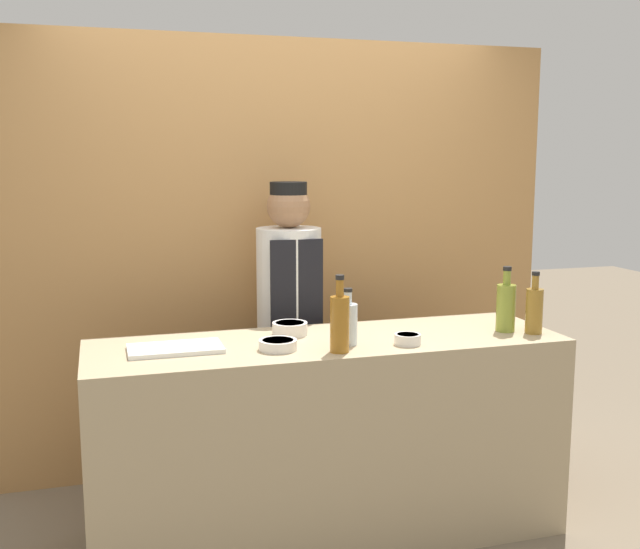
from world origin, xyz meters
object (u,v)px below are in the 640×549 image
Objects in this scene: sauce_bowl_purple at (290,328)px; bottle_vinegar at (534,309)px; bottle_amber at (340,322)px; bottle_clear at (348,323)px; sauce_bowl_brown at (408,339)px; chef_center at (289,322)px; sauce_bowl_orange at (278,344)px; bottle_oil at (506,306)px; cutting_board at (175,349)px.

bottle_vinegar is (1.11, -0.29, 0.08)m from sauce_bowl_purple.
bottle_amber is 0.14m from bottle_clear.
chef_center reaches higher than sauce_bowl_brown.
sauce_bowl_purple is (0.12, 0.25, 0.01)m from sauce_bowl_orange.
chef_center reaches higher than bottle_vinegar.
bottle_oil is at bearing 9.17° from bottle_amber.
sauce_bowl_purple is at bearing 165.15° from bottle_vinegar.
bottle_clear is at bearing -83.35° from chef_center.
bottle_vinegar reaches higher than sauce_bowl_brown.
sauce_bowl_orange is 1.00× the size of sauce_bowl_purple.
bottle_vinegar is at bearing -37.77° from chef_center.
bottle_vinegar is (0.90, -0.05, 0.02)m from bottle_clear.
sauce_bowl_brown is 0.87m from chef_center.
bottle_vinegar is 0.18× the size of chef_center.
chef_center is at bearing 76.09° from sauce_bowl_purple.
sauce_bowl_brown is 0.29× the size of cutting_board.
sauce_bowl_orange is at bearing 177.91° from bottle_vinegar.
bottle_clear is (0.07, 0.11, -0.03)m from bottle_amber.
cutting_board is 0.24× the size of chef_center.
bottle_clear is at bearing 163.39° from sauce_bowl_brown.
chef_center reaches higher than sauce_bowl_purple.
sauce_bowl_purple is 0.39m from bottle_amber.
bottle_vinegar is at bearing 2.60° from sauce_bowl_brown.
chef_center reaches higher than bottle_amber.
sauce_bowl_brown reaches higher than cutting_board.
chef_center is at bearing 72.09° from sauce_bowl_orange.
cutting_board is 1.20× the size of bottle_amber.
chef_center is (0.66, 0.62, -0.06)m from cutting_board.
bottle_vinegar is (0.98, 0.06, -0.02)m from bottle_amber.
bottle_oil is 0.80m from bottle_clear.
bottle_amber reaches higher than sauce_bowl_orange.
chef_center is (-0.01, 0.83, -0.18)m from bottle_amber.
chef_center reaches higher than bottle_oil.
bottle_amber is at bearing -176.21° from bottle_vinegar.
sauce_bowl_brown is 0.40× the size of bottle_vinegar.
chef_center is (0.12, 0.47, -0.08)m from sauce_bowl_purple.
sauce_bowl_purple reaches higher than sauce_bowl_orange.
sauce_bowl_purple is 0.56m from cutting_board.
bottle_amber reaches higher than cutting_board.
bottle_vinegar is at bearing -2.92° from bottle_clear.
sauce_bowl_purple is at bearing 129.12° from bottle_clear.
sauce_bowl_purple is at bearing 144.63° from sauce_bowl_brown.
bottle_clear is 0.91m from bottle_vinegar.
cutting_board is (-0.43, 0.10, -0.01)m from sauce_bowl_orange.
bottle_oil is 1.23× the size of bottle_clear.
bottle_clear is 0.74m from chef_center.
sauce_bowl_brown is at bearing -16.61° from bottle_clear.
bottle_oil reaches higher than sauce_bowl_brown.
sauce_bowl_orange is 0.44m from cutting_board.
sauce_bowl_purple is 1.03m from bottle_oil.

